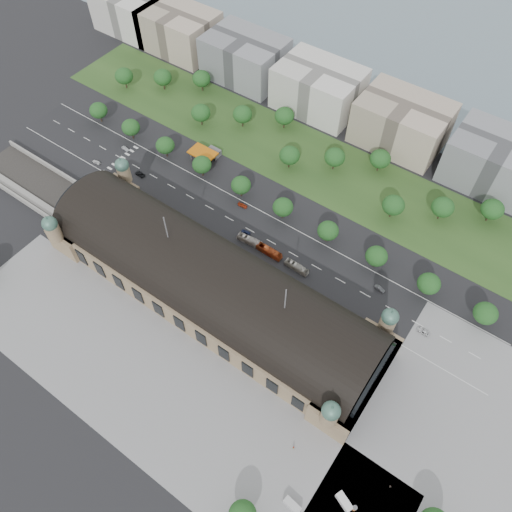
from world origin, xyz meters
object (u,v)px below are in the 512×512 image
Objects in this scene: traffic_car_0 at (96,162)px; bus_mid at (250,241)px; van_south at (291,505)px; traffic_car_2 at (140,174)px; bus_west at (269,251)px; pedestrian_2 at (390,486)px; traffic_car_5 at (380,289)px; parked_car_6 at (195,231)px; traffic_car_3 at (243,205)px; parked_car_4 at (170,211)px; pedestrian_0 at (293,448)px; parked_car_2 at (136,199)px; bus_east at (297,267)px; parked_car_3 at (135,193)px; traffic_car_1 at (125,149)px; traffic_car_4 at (246,232)px; advertising_column at (355,508)px; traffic_car_6 at (423,331)px; van_east at (343,501)px; parked_car_5 at (167,218)px; parked_car_0 at (116,188)px; parked_car_1 at (147,198)px.

bus_mid is (94.58, 3.90, 0.93)m from traffic_car_0.
traffic_car_2 is at bearing 156.81° from van_south.
traffic_car_0 is 105.15m from bus_west.
traffic_car_0 is 199.65m from pedestrian_2.
parked_car_6 is at bearing 111.88° from traffic_car_5.
traffic_car_3 is 0.99× the size of parked_car_4.
pedestrian_0 is (65.13, -64.34, -0.73)m from bus_mid.
bus_west reaches higher than traffic_car_2.
bus_east reaches higher than parked_car_2.
traffic_car_2 is 1.39× the size of parked_car_3.
traffic_car_4 reaches higher than traffic_car_1.
parked_car_2 is (-119.61, -22.57, -0.15)m from traffic_car_5.
bus_mid is 4.32× the size of advertising_column.
traffic_car_6 is at bearing -92.21° from bus_mid.
bus_east is at bearing 76.31° from parked_car_2.
bus_west is at bearing -83.50° from traffic_car_6.
van_east is 1.08× the size of van_south.
van_east is at bearing 70.72° from traffic_car_2.
traffic_car_5 reaches higher than traffic_car_0.
parked_car_5 is at bearing 155.45° from van_south.
traffic_car_4 is (10.86, -12.35, 0.05)m from traffic_car_3.
parked_car_2 is (13.21, 0.00, -0.17)m from parked_car_0.
bus_west is at bearing 73.96° from parked_car_4.
parked_car_2 is at bearing 95.63° from bus_mid.
traffic_car_6 is at bearing 96.75° from advertising_column.
parked_car_3 is 21.68m from parked_car_4.
parked_car_1 is at bearing 67.80° from parked_car_0.
parked_car_1 reaches higher than parked_car_2.
parked_car_6 is at bearing 58.92° from parked_car_3.
parked_car_2 is 20.32m from parked_car_5.
parked_car_0 is at bearing 111.54° from traffic_car_3.
parked_car_2 is (-143.15, -14.65, -0.09)m from traffic_car_6.
bus_mid is at bearing 47.20° from traffic_car_4.
bus_mid is at bearing 86.67° from traffic_car_0.
traffic_car_2 is (24.17, 6.68, 0.00)m from traffic_car_0.
pedestrian_0 is at bearing -146.36° from bus_east.
traffic_car_5 is 117.26m from parked_car_1.
traffic_car_1 reaches higher than parked_car_3.
bus_west is at bearing 135.17° from van_south.
parked_car_3 is at bearing -179.59° from van_east.
traffic_car_0 is 0.85× the size of parked_car_1.
traffic_car_0 is at bearing -92.43° from traffic_car_4.
parked_car_5 is at bearing -110.76° from parked_car_6.
advertising_column is at bearing 38.74° from van_south.
bus_west is (105.07, 3.90, 0.98)m from traffic_car_0.
traffic_car_5 is at bearing 90.00° from traffic_car_4.
parked_car_3 is at bearing -150.32° from parked_car_2.
parked_car_2 is at bearing 41.77° from traffic_car_2.
pedestrian_0 reaches higher than traffic_car_3.
traffic_car_6 is at bearing 115.92° from van_east.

